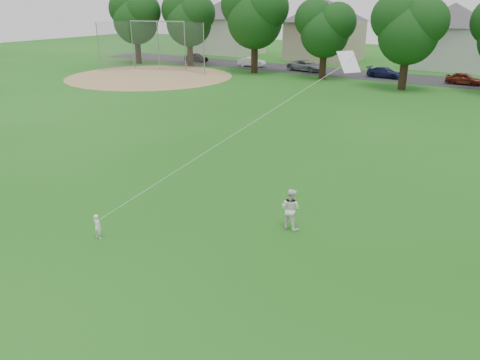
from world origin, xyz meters
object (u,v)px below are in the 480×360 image
Objects in this scene: older_boy at (291,209)px; baseball_backstop at (156,47)px; kite at (221,142)px; toddler at (97,226)px.

older_boy is 42.37m from baseball_backstop.
kite reaches higher than older_boy.
baseball_backstop reaches higher than toddler.
kite reaches higher than toddler.
older_boy is at bearing -41.33° from baseball_backstop.
older_boy is (5.33, 4.35, 0.32)m from toddler.
baseball_backstop is (-29.66, 29.22, -0.51)m from kite.
kite is at bearing -134.87° from toddler.
baseball_backstop is (-31.78, 27.95, 1.99)m from older_boy.
toddler is 41.81m from baseball_backstop.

